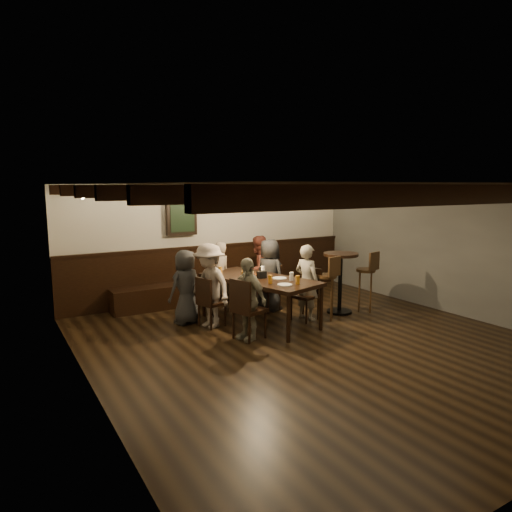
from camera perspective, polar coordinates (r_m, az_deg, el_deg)
room at (r=8.49m, az=-3.02°, el=-0.05°), size 7.00×7.00×7.00m
dining_table at (r=7.88m, az=0.44°, el=-3.19°), size 1.49×2.33×0.81m
chair_left_near at (r=7.84m, az=-5.62°, el=-6.90°), size 0.48×0.48×0.86m
chair_left_far at (r=7.19m, az=-0.94°, el=-8.05°), size 0.54×0.54×0.96m
chair_right_near at (r=8.80m, az=1.56°, el=-5.06°), size 0.50×0.50×0.89m
chair_right_far at (r=8.23m, az=6.20°, el=-6.00°), size 0.52×0.52×0.92m
person_bench_left at (r=7.97m, az=-8.76°, el=-3.84°), size 0.72×0.56×1.30m
person_bench_centre at (r=8.64m, az=-4.61°, el=-2.63°), size 0.55×0.44×1.34m
person_bench_right at (r=9.14m, az=0.26°, el=-1.80°), size 0.79×0.69×1.39m
person_left_near at (r=7.71m, az=-5.85°, el=-3.71°), size 0.75×1.03×1.43m
person_left_far at (r=7.08m, az=-1.12°, el=-5.38°), size 0.50×0.81×1.29m
person_right_near at (r=8.73m, az=1.71°, el=-2.36°), size 0.60×0.76×1.38m
person_right_far at (r=8.17m, az=6.38°, el=-3.28°), size 0.44×0.56×1.35m
pint_a at (r=8.16m, az=-4.48°, el=-1.83°), size 0.07×0.07×0.14m
pint_b at (r=8.48m, az=-1.57°, el=-1.40°), size 0.07×0.07×0.14m
pint_c at (r=7.71m, az=-1.63°, el=-2.43°), size 0.07×0.07×0.14m
pint_d at (r=8.20m, az=0.88°, el=-1.75°), size 0.07×0.07×0.14m
pint_e at (r=7.40m, az=1.79°, el=-2.92°), size 0.07×0.07×0.14m
pint_f at (r=7.64m, az=4.47°, el=-2.56°), size 0.07×0.07×0.14m
pint_g at (r=7.37m, az=5.22°, el=-2.99°), size 0.07×0.07×0.14m
plate_near at (r=7.30m, az=3.61°, el=-3.60°), size 0.24×0.24×0.01m
plate_far at (r=7.80m, az=2.95°, el=-2.78°), size 0.24×0.24×0.01m
condiment_caddy at (r=7.82m, az=0.71°, el=-2.34°), size 0.15×0.10×0.12m
candle at (r=8.15m, az=-0.50°, el=-2.14°), size 0.05×0.05×0.05m
high_top_table at (r=8.66m, az=10.50°, el=-2.20°), size 0.64×0.64×1.14m
bar_stool_left at (r=8.26m, az=8.77°, el=-4.96°), size 0.38×0.40×1.16m
bar_stool_right at (r=8.95m, az=13.52°, el=-4.02°), size 0.38×0.40×1.16m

